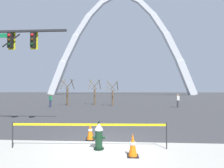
% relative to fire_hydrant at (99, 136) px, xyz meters
% --- Properties ---
extents(ground_plane, '(240.00, 240.00, 0.00)m').
position_rel_fire_hydrant_xyz_m(ground_plane, '(0.19, 0.66, -0.47)').
color(ground_plane, '#333335').
extents(fire_hydrant, '(0.46, 0.48, 0.99)m').
position_rel_fire_hydrant_xyz_m(fire_hydrant, '(0.00, 0.00, 0.00)').
color(fire_hydrant, black).
rests_on(fire_hydrant, ground).
extents(caution_tape_barrier, '(5.61, 0.25, 0.94)m').
position_rel_fire_hydrant_xyz_m(caution_tape_barrier, '(-0.37, 0.04, 0.19)').
color(caution_tape_barrier, '#232326').
rests_on(caution_tape_barrier, ground).
extents(traffic_cone_by_hydrant, '(0.36, 0.36, 0.73)m').
position_rel_fire_hydrant_xyz_m(traffic_cone_by_hydrant, '(-0.52, 1.15, -0.11)').
color(traffic_cone_by_hydrant, black).
rests_on(traffic_cone_by_hydrant, ground).
extents(traffic_cone_mid_sidewalk, '(0.36, 0.36, 0.73)m').
position_rel_fire_hydrant_xyz_m(traffic_cone_mid_sidewalk, '(1.17, -0.60, -0.11)').
color(traffic_cone_mid_sidewalk, black).
rests_on(traffic_cone_mid_sidewalk, ground).
extents(traffic_signal_gantry, '(5.02, 0.44, 6.00)m').
position_rel_fire_hydrant_xyz_m(traffic_signal_gantry, '(-6.09, 3.72, 3.60)').
color(traffic_signal_gantry, '#232326').
rests_on(traffic_signal_gantry, ground).
extents(monument_arch, '(57.62, 2.60, 40.52)m').
position_rel_fire_hydrant_xyz_m(monument_arch, '(0.19, 62.09, 17.64)').
color(monument_arch, silver).
rests_on(monument_arch, ground).
extents(tree_far_left, '(1.64, 1.65, 3.54)m').
position_rel_fire_hydrant_xyz_m(tree_far_left, '(-6.49, 16.71, 1.10)').
color(tree_far_left, brown).
rests_on(tree_far_left, ground).
extents(tree_left_mid, '(1.63, 1.64, 3.51)m').
position_rel_fire_hydrant_xyz_m(tree_left_mid, '(-2.98, 17.78, 1.09)').
color(tree_left_mid, brown).
rests_on(tree_left_mid, ground).
extents(tree_center_left, '(1.49, 1.50, 3.20)m').
position_rel_fire_hydrant_xyz_m(tree_center_left, '(-0.43, 16.59, 0.95)').
color(tree_center_left, brown).
rests_on(tree_center_left, ground).
extents(pedestrian_walking_left, '(0.39, 0.34, 1.59)m').
position_rel_fire_hydrant_xyz_m(pedestrian_walking_left, '(-7.77, 14.27, 0.35)').
color(pedestrian_walking_left, '#232847').
rests_on(pedestrian_walking_left, ground).
extents(pedestrian_standing_center, '(0.39, 0.31, 1.59)m').
position_rel_fire_hydrant_xyz_m(pedestrian_standing_center, '(7.38, 14.88, 0.35)').
color(pedestrian_standing_center, '#38383D').
rests_on(pedestrian_standing_center, ground).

